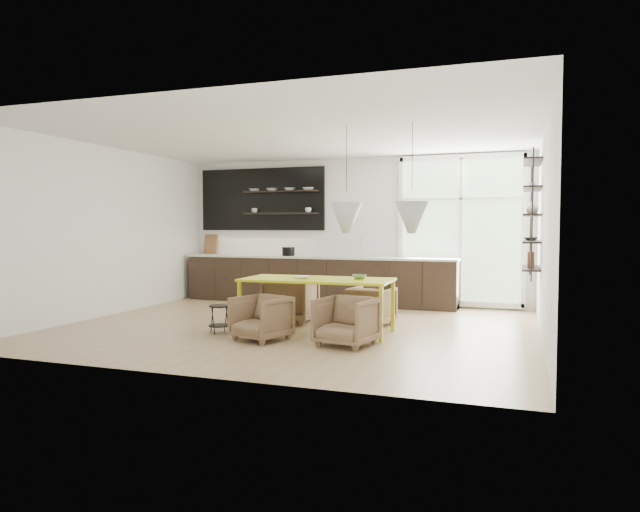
% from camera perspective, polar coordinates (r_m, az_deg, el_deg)
% --- Properties ---
extents(room, '(7.02, 6.01, 2.91)m').
position_cam_1_polar(room, '(9.46, 3.28, 2.54)').
color(room, tan).
rests_on(room, ground).
extents(kitchen_run, '(5.54, 0.69, 2.75)m').
position_cam_1_polar(kitchen_run, '(11.41, -0.67, -1.71)').
color(kitchen_run, black).
rests_on(kitchen_run, ground).
extents(right_shelving, '(0.26, 1.22, 1.90)m').
position_cam_1_polar(right_shelving, '(9.17, 20.39, 3.53)').
color(right_shelving, black).
rests_on(right_shelving, ground).
extents(dining_table, '(2.17, 1.03, 0.78)m').
position_cam_1_polar(dining_table, '(8.21, -0.29, -2.64)').
color(dining_table, '#B9C00C').
rests_on(dining_table, ground).
extents(armchair_back_left, '(0.78, 0.80, 0.70)m').
position_cam_1_polar(armchair_back_left, '(9.15, -2.93, -4.44)').
color(armchair_back_left, brown).
rests_on(armchair_back_left, ground).
extents(armchair_back_right, '(0.73, 0.74, 0.60)m').
position_cam_1_polar(armchair_back_right, '(8.93, 5.17, -4.98)').
color(armchair_back_right, brown).
rests_on(armchair_back_right, ground).
extents(armchair_front_left, '(0.83, 0.84, 0.60)m').
position_cam_1_polar(armchair_front_left, '(7.75, -5.91, -6.18)').
color(armchair_front_left, brown).
rests_on(armchair_front_left, ground).
extents(armchair_front_right, '(0.79, 0.81, 0.63)m').
position_cam_1_polar(armchair_front_right, '(7.36, 2.62, -6.55)').
color(armchair_front_right, brown).
rests_on(armchair_front_right, ground).
extents(wire_stool, '(0.32, 0.32, 0.40)m').
position_cam_1_polar(wire_stool, '(8.34, -10.01, -5.85)').
color(wire_stool, black).
rests_on(wire_stool, ground).
extents(table_book, '(0.30, 0.34, 0.03)m').
position_cam_1_polar(table_book, '(8.33, -2.58, -2.10)').
color(table_book, white).
rests_on(table_book, dining_table).
extents(table_bowl, '(0.22, 0.22, 0.06)m').
position_cam_1_polar(table_bowl, '(8.17, 3.96, -2.08)').
color(table_bowl, '#5A8553').
rests_on(table_bowl, dining_table).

